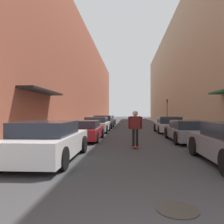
# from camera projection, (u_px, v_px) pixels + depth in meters

# --- Properties ---
(ground) EXTENTS (131.64, 131.64, 0.00)m
(ground) POSITION_uv_depth(u_px,v_px,m) (131.00, 126.00, 25.99)
(ground) COLOR #38383A
(curb_strip_left) EXTENTS (1.80, 59.84, 0.12)m
(curb_strip_left) POSITION_uv_depth(u_px,v_px,m) (97.00, 123.00, 32.33)
(curb_strip_left) COLOR gray
(curb_strip_left) RESTS_ON ground
(curb_strip_right) EXTENTS (1.80, 59.84, 0.12)m
(curb_strip_right) POSITION_uv_depth(u_px,v_px,m) (165.00, 124.00, 31.59)
(curb_strip_right) COLOR gray
(curb_strip_right) RESTS_ON ground
(building_row_left) EXTENTS (4.90, 59.84, 12.91)m
(building_row_left) POSITION_uv_depth(u_px,v_px,m) (78.00, 80.00, 32.57)
(building_row_left) COLOR brown
(building_row_left) RESTS_ON ground
(building_row_right) EXTENTS (4.90, 59.84, 15.18)m
(building_row_right) POSITION_uv_depth(u_px,v_px,m) (186.00, 71.00, 31.40)
(building_row_right) COLOR tan
(building_row_right) RESTS_ON ground
(parked_car_left_0) EXTENTS (2.05, 4.48, 1.33)m
(parked_car_left_0) POSITION_uv_depth(u_px,v_px,m) (48.00, 141.00, 7.51)
(parked_car_left_0) COLOR silver
(parked_car_left_0) RESTS_ON ground
(parked_car_left_1) EXTENTS (1.89, 4.12, 1.17)m
(parked_car_left_1) POSITION_uv_depth(u_px,v_px,m) (85.00, 131.00, 12.90)
(parked_car_left_1) COLOR maroon
(parked_car_left_1) RESTS_ON ground
(parked_car_left_2) EXTENTS (2.02, 4.15, 1.27)m
(parked_car_left_2) POSITION_uv_depth(u_px,v_px,m) (97.00, 125.00, 18.25)
(parked_car_left_2) COLOR silver
(parked_car_left_2) RESTS_ON ground
(parked_car_left_3) EXTENTS (2.09, 4.73, 1.34)m
(parked_car_left_3) POSITION_uv_depth(u_px,v_px,m) (104.00, 122.00, 23.36)
(parked_car_left_3) COLOR #232326
(parked_car_left_3) RESTS_ON ground
(parked_car_left_4) EXTENTS (1.91, 4.42, 1.28)m
(parked_car_left_4) POSITION_uv_depth(u_px,v_px,m) (108.00, 120.00, 28.57)
(parked_car_left_4) COLOR #232326
(parked_car_left_4) RESTS_ON ground
(parked_car_right_1) EXTENTS (2.04, 4.55, 1.19)m
(parked_car_right_1) POSITION_uv_depth(u_px,v_px,m) (188.00, 131.00, 12.32)
(parked_car_right_1) COLOR gray
(parked_car_right_1) RESTS_ON ground
(parked_car_right_2) EXTENTS (2.06, 4.28, 1.30)m
(parked_car_right_2) POSITION_uv_depth(u_px,v_px,m) (169.00, 125.00, 17.93)
(parked_car_right_2) COLOR #B7B7BC
(parked_car_right_2) RESTS_ON ground
(skateboarder) EXTENTS (0.66, 0.78, 1.71)m
(skateboarder) POSITION_uv_depth(u_px,v_px,m) (135.00, 125.00, 10.12)
(skateboarder) COLOR #B2231E
(skateboarder) RESTS_ON ground
(manhole_cover) EXTENTS (0.70, 0.70, 0.02)m
(manhole_cover) POSITION_uv_depth(u_px,v_px,m) (177.00, 210.00, 3.63)
(manhole_cover) COLOR #332D28
(manhole_cover) RESTS_ON ground
(traffic_light) EXTENTS (0.16, 0.22, 3.34)m
(traffic_light) POSITION_uv_depth(u_px,v_px,m) (167.00, 109.00, 29.63)
(traffic_light) COLOR #2D2D2D
(traffic_light) RESTS_ON curb_strip_right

